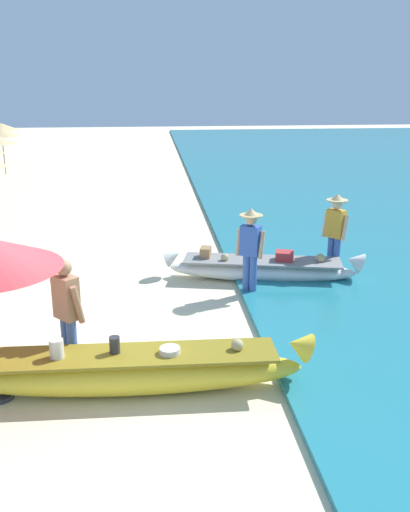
% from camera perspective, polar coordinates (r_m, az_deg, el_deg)
% --- Properties ---
extents(ground_plane, '(80.00, 80.00, 0.00)m').
position_cam_1_polar(ground_plane, '(8.53, -14.67, -11.47)').
color(ground_plane, beige).
extents(boat_yellow_foreground, '(4.87, 0.76, 0.83)m').
position_cam_1_polar(boat_yellow_foreground, '(7.81, -7.25, -11.26)').
color(boat_yellow_foreground, yellow).
rests_on(boat_yellow_foreground, ground).
extents(boat_white_midground, '(4.10, 1.48, 0.73)m').
position_cam_1_polar(boat_white_midground, '(11.83, 5.65, -1.23)').
color(boat_white_midground, white).
rests_on(boat_white_midground, ground).
extents(person_vendor_hatted, '(0.57, 0.47, 1.70)m').
position_cam_1_polar(person_vendor_hatted, '(10.81, 4.52, 1.00)').
color(person_vendor_hatted, '#3D5BA8').
rests_on(person_vendor_hatted, ground).
extents(person_tourist_customer, '(0.52, 0.54, 1.69)m').
position_cam_1_polar(person_tourist_customer, '(8.15, -13.50, -5.30)').
color(person_tourist_customer, '#3D5BA8').
rests_on(person_tourist_customer, ground).
extents(person_vendor_assistant, '(0.52, 0.54, 1.74)m').
position_cam_1_polar(person_vendor_assistant, '(12.16, 12.79, 2.63)').
color(person_vendor_assistant, '#3D5BA8').
rests_on(person_vendor_assistant, ground).
extents(parasol_row_4, '(1.60, 1.60, 1.91)m').
position_cam_1_polar(parasol_row_4, '(25.77, -19.52, 11.49)').
color(parasol_row_4, '#8E6B47').
rests_on(parasol_row_4, ground).
extents(parasol_row_5, '(1.60, 1.60, 1.91)m').
position_cam_1_polar(parasol_row_5, '(28.56, -19.59, 11.99)').
color(parasol_row_5, '#8E6B47').
rests_on(parasol_row_5, ground).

